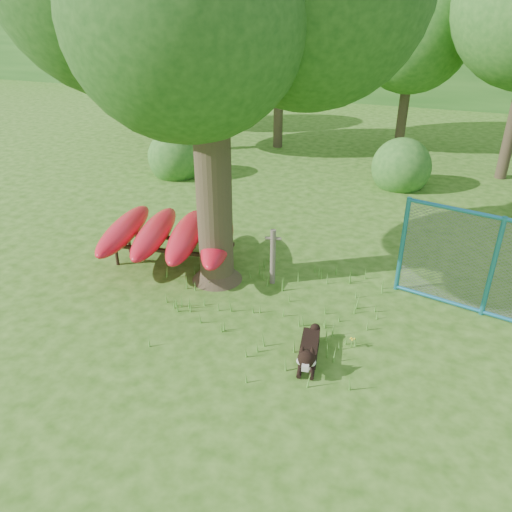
% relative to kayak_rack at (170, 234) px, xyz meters
% --- Properties ---
extents(ground, '(80.00, 80.00, 0.00)m').
position_rel_kayak_rack_xyz_m(ground, '(2.09, -2.00, -0.71)').
color(ground, '#275310').
rests_on(ground, ground).
extents(wooden_post, '(0.33, 0.13, 1.20)m').
position_rel_kayak_rack_xyz_m(wooden_post, '(2.34, -0.00, -0.08)').
color(wooden_post, brown).
rests_on(wooden_post, ground).
extents(kayak_rack, '(3.42, 3.05, 0.93)m').
position_rel_kayak_rack_xyz_m(kayak_rack, '(0.00, 0.00, 0.00)').
color(kayak_rack, black).
rests_on(kayak_rack, ground).
extents(husky_dog, '(0.44, 1.22, 0.54)m').
position_rel_kayak_rack_xyz_m(husky_dog, '(3.71, -2.17, -0.52)').
color(husky_dog, black).
rests_on(husky_dog, ground).
extents(fence_section, '(3.30, 0.83, 3.28)m').
position_rel_kayak_rack_xyz_m(fence_section, '(6.36, 0.29, 0.28)').
color(fence_section, teal).
rests_on(fence_section, ground).
extents(wildflower_clump, '(0.10, 0.10, 0.21)m').
position_rel_kayak_rack_xyz_m(wildflower_clump, '(4.29, -1.56, -0.54)').
color(wildflower_clump, '#589932').
rests_on(wildflower_clump, ground).
extents(bg_tree_a, '(4.40, 4.40, 6.70)m').
position_rel_kayak_rack_xyz_m(bg_tree_a, '(-4.41, 8.00, 3.78)').
color(bg_tree_a, '#352B1D').
rests_on(bg_tree_a, ground).
extents(bg_tree_c, '(4.00, 4.00, 6.12)m').
position_rel_kayak_rack_xyz_m(bg_tree_c, '(3.59, 11.00, 3.40)').
color(bg_tree_c, '#352B1D').
rests_on(bg_tree_c, ground).
extents(bg_tree_f, '(3.60, 3.60, 5.55)m').
position_rel_kayak_rack_xyz_m(bg_tree_f, '(-6.91, 11.00, 3.02)').
color(bg_tree_f, '#352B1D').
rests_on(bg_tree_f, ground).
extents(shrub_left, '(1.80, 1.80, 1.80)m').
position_rel_kayak_rack_xyz_m(shrub_left, '(-2.91, 5.50, -0.71)').
color(shrub_left, '#28601F').
rests_on(shrub_left, ground).
extents(shrub_mid, '(1.80, 1.80, 1.80)m').
position_rel_kayak_rack_xyz_m(shrub_mid, '(4.09, 7.00, -0.71)').
color(shrub_mid, '#28601F').
rests_on(shrub_mid, ground).
extents(wooded_hillside, '(80.00, 12.00, 6.00)m').
position_rel_kayak_rack_xyz_m(wooded_hillside, '(2.09, 26.00, 2.29)').
color(wooded_hillside, '#28601F').
rests_on(wooded_hillside, ground).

